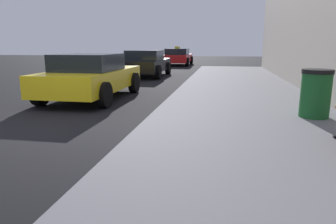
# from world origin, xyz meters

# --- Properties ---
(ground_plane) EXTENTS (80.00, 80.00, 0.00)m
(ground_plane) POSITION_xyz_m (0.00, 0.00, 0.00)
(ground_plane) COLOR black
(sidewalk) EXTENTS (4.00, 32.00, 0.15)m
(sidewalk) POSITION_xyz_m (4.00, 0.00, 0.07)
(sidewalk) COLOR slate
(sidewalk) RESTS_ON ground_plane
(trash_bin) EXTENTS (0.57, 0.57, 0.91)m
(trash_bin) POSITION_xyz_m (5.16, 1.41, 0.61)
(trash_bin) COLOR #195926
(trash_bin) RESTS_ON sidewalk
(car_yellow) EXTENTS (1.95, 4.02, 1.27)m
(car_yellow) POSITION_xyz_m (-0.29, 3.48, 0.64)
(car_yellow) COLOR yellow
(car_yellow) RESTS_ON ground_plane
(car_black) EXTENTS (1.97, 4.01, 1.27)m
(car_black) POSITION_xyz_m (-0.35, 10.05, 0.64)
(car_black) COLOR black
(car_black) RESTS_ON ground_plane
(car_red) EXTENTS (2.06, 4.49, 1.43)m
(car_red) POSITION_xyz_m (-0.08, 18.94, 0.65)
(car_red) COLOR red
(car_red) RESTS_ON ground_plane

